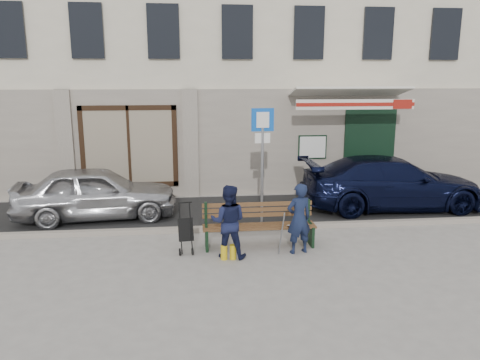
{
  "coord_description": "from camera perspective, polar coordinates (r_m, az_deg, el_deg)",
  "views": [
    {
      "loc": [
        -1.42,
        -8.98,
        3.56
      ],
      "look_at": [
        -0.28,
        1.6,
        1.2
      ],
      "focal_mm": 35.0,
      "sensor_mm": 36.0,
      "label": 1
    }
  ],
  "objects": [
    {
      "name": "parking_sign",
      "position": [
        10.91,
        2.74,
        3.9
      ],
      "size": [
        0.53,
        0.09,
        2.85
      ],
      "rotation": [
        0.0,
        0.0,
        0.09
      ],
      "color": "gray",
      "rests_on": "ground"
    },
    {
      "name": "building",
      "position": [
        17.55,
        -1.53,
        17.13
      ],
      "size": [
        20.0,
        8.27,
        10.0
      ],
      "color": "beige",
      "rests_on": "ground"
    },
    {
      "name": "curb",
      "position": [
        11.14,
        1.49,
        -5.81
      ],
      "size": [
        60.0,
        0.18,
        0.12
      ],
      "primitive_type": "cube",
      "color": "#9E9384",
      "rests_on": "ground"
    },
    {
      "name": "asphalt_lane",
      "position": [
        12.67,
        0.54,
        -3.79
      ],
      "size": [
        60.0,
        3.2,
        0.01
      ],
      "primitive_type": "cube",
      "color": "#282828",
      "rests_on": "ground"
    },
    {
      "name": "car_silver",
      "position": [
        12.41,
        -17.11,
        -1.48
      ],
      "size": [
        4.13,
        2.0,
        1.36
      ],
      "primitive_type": "imported",
      "rotation": [
        0.0,
        0.0,
        1.67
      ],
      "color": "#B5B6BA",
      "rests_on": "ground"
    },
    {
      "name": "bench",
      "position": [
        9.99,
        2.08,
        -5.59
      ],
      "size": [
        2.4,
        1.17,
        0.98
      ],
      "color": "brown",
      "rests_on": "ground"
    },
    {
      "name": "woman",
      "position": [
        9.31,
        -1.43,
        -5.09
      ],
      "size": [
        0.82,
        0.7,
        1.49
      ],
      "primitive_type": "imported",
      "rotation": [
        0.0,
        0.0,
        2.94
      ],
      "color": "#151939",
      "rests_on": "ground"
    },
    {
      "name": "ground",
      "position": [
        9.76,
        2.67,
        -8.9
      ],
      "size": [
        80.0,
        80.0,
        0.0
      ],
      "primitive_type": "plane",
      "color": "#9E9991",
      "rests_on": "ground"
    },
    {
      "name": "stroller",
      "position": [
        9.74,
        -6.63,
        -6.15
      ],
      "size": [
        0.33,
        0.45,
        1.03
      ],
      "rotation": [
        0.0,
        0.0,
        0.14
      ],
      "color": "black",
      "rests_on": "ground"
    },
    {
      "name": "man",
      "position": [
        9.62,
        7.19,
        -4.68
      ],
      "size": [
        0.6,
        0.47,
        1.47
      ],
      "primitive_type": "imported",
      "rotation": [
        0.0,
        0.0,
        3.39
      ],
      "color": "#151E3B",
      "rests_on": "ground"
    },
    {
      "name": "car_navy",
      "position": [
        13.44,
        17.98,
        -0.33
      ],
      "size": [
        4.96,
        2.06,
        1.43
      ],
      "primitive_type": "imported",
      "rotation": [
        0.0,
        0.0,
        1.56
      ],
      "color": "black",
      "rests_on": "ground"
    }
  ]
}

